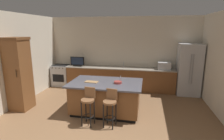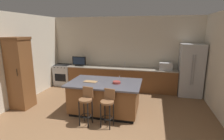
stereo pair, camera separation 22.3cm
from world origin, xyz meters
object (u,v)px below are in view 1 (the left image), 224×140
bar_stool_left (88,103)px  cutting_board (91,82)px  tv_monitor (77,62)px  cabinet_tower (19,73)px  kitchen_island (106,97)px  bar_stool_right (110,105)px  fruit_bowl (118,82)px  microwave (164,66)px  refrigerator (189,69)px  range_oven (61,75)px

bar_stool_left → cutting_board: bearing=107.6°
tv_monitor → cabinet_tower: bearing=-110.7°
cabinet_tower → cutting_board: 2.26m
kitchen_island → tv_monitor: bearing=129.0°
bar_stool_left → cutting_board: size_ratio=2.58×
bar_stool_right → fruit_bowl: bearing=93.9°
kitchen_island → cutting_board: bearing=-170.0°
cutting_board → microwave: bearing=45.2°
bar_stool_right → cutting_board: size_ratio=2.53×
bar_stool_right → fruit_bowl: fruit_bowl is taller
cutting_board → bar_stool_right: bearing=-44.9°
refrigerator → microwave: (-0.89, 0.08, 0.09)m
bar_stool_right → cutting_board: bearing=144.9°
fruit_bowl → cutting_board: 0.78m
bar_stool_left → bar_stool_right: (0.57, 0.04, -0.01)m
bar_stool_left → bar_stool_right: bearing=10.5°
microwave → tv_monitor: size_ratio=0.80×
kitchen_island → cutting_board: size_ratio=5.49×
refrigerator → cabinet_tower: cabinet_tower is taller
cabinet_tower → microwave: (4.49, 2.48, -0.10)m
tv_monitor → range_oven: bearing=176.4°
range_oven → cutting_board: cutting_board is taller
microwave → fruit_bowl: bearing=-123.2°
kitchen_island → tv_monitor: size_ratio=3.53×
cutting_board → tv_monitor: bearing=120.8°
microwave → bar_stool_left: microwave is taller
tv_monitor → fruit_bowl: size_ratio=2.66×
kitchen_island → refrigerator: (2.73, 2.12, 0.50)m
range_oven → cabinet_tower: size_ratio=0.42×
refrigerator → tv_monitor: bearing=179.6°
microwave → range_oven: bearing=-180.0°
bar_stool_left → tv_monitor: bearing=123.0°
fruit_bowl → bar_stool_left: bearing=-129.9°
range_oven → bar_stool_right: bar_stool_right is taller
refrigerator → bar_stool_left: bearing=-135.6°
microwave → bar_stool_right: (-1.54, -2.98, -0.48)m
range_oven → bar_stool_right: bearing=-46.5°
refrigerator → cutting_board: bearing=-145.1°
cabinet_tower → microwave: cabinet_tower is taller
bar_stool_left → bar_stool_right: size_ratio=1.02×
cabinet_tower → bar_stool_right: cabinet_tower is taller
cabinet_tower → kitchen_island: bearing=6.0°
bar_stool_left → fruit_bowl: bearing=56.9°
kitchen_island → fruit_bowl: bearing=-7.5°
bar_stool_right → cutting_board: bar_stool_right is taller
kitchen_island → microwave: 2.92m
kitchen_island → cabinet_tower: (-2.65, -0.28, 0.68)m
kitchen_island → cabinet_tower: 2.75m
kitchen_island → range_oven: size_ratio=2.26×
microwave → bar_stool_right: bearing=-117.4°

